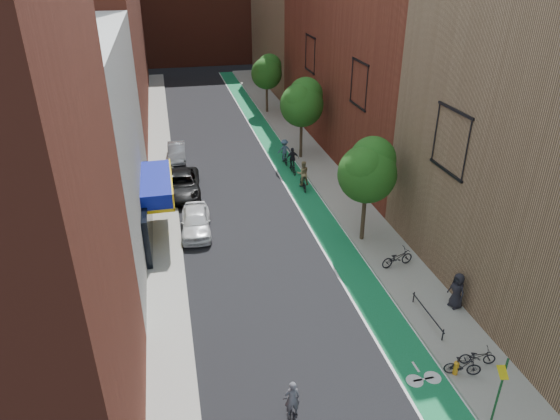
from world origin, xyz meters
TOP-DOWN VIEW (x-y plane):
  - ground at (0.00, 0.00)m, footprint 160.00×160.00m
  - bike_lane at (4.00, 26.00)m, footprint 2.00×68.00m
  - sidewalk_left at (-6.00, 26.00)m, footprint 2.00×68.00m
  - sidewalk_right at (6.50, 26.00)m, footprint 3.00×68.00m
  - building_left_white at (-11.00, 14.00)m, footprint 8.00×20.00m
  - building_left_far_red at (-11.00, 42.00)m, footprint 8.00×36.00m
  - building_right_mid_red at (12.00, 26.00)m, footprint 8.00×28.00m
  - building_right_far_tan at (12.00, 50.00)m, footprint 8.00×20.00m
  - tree_near at (5.65, 10.02)m, footprint 3.40×3.36m
  - tree_mid at (5.65, 24.02)m, footprint 3.55×3.53m
  - tree_far at (5.65, 38.02)m, footprint 3.30×3.25m
  - sign_pole at (5.38, -3.50)m, footprint 0.13×0.71m
  - parked_car_white at (-4.02, 13.33)m, footprint 2.07×4.54m
  - parked_car_black at (-4.53, 19.15)m, footprint 2.77×5.56m
  - parked_car_silver at (-4.60, 26.16)m, footprint 1.56×4.12m
  - cyclist_lead at (-1.73, -1.79)m, footprint 0.58×1.60m
  - cyclist_lane_near at (4.12, 17.96)m, footprint 0.91×1.84m
  - cyclist_lane_mid at (4.16, 21.13)m, footprint 1.01×1.61m
  - cyclist_lane_far at (3.99, 23.17)m, footprint 1.11×1.62m
  - parked_bike_near at (6.47, -0.81)m, footprint 1.59×0.88m
  - parked_bike_mid at (5.53, -1.22)m, footprint 1.55×0.87m
  - parked_bike_far at (6.38, 6.79)m, footprint 2.00×0.97m
  - pedestrian at (7.60, 2.85)m, footprint 0.79×1.03m
  - fire_hydrant at (5.30, -1.12)m, footprint 0.23×0.23m

SIDE VIEW (x-z plane):
  - ground at x=0.00m, z-range 0.00..0.00m
  - bike_lane at x=4.00m, z-range 0.00..0.01m
  - sidewalk_left at x=-6.00m, z-range 0.00..0.15m
  - sidewalk_right at x=6.50m, z-range 0.00..0.15m
  - fire_hydrant at x=5.30m, z-range 0.17..0.83m
  - parked_bike_near at x=6.47m, z-range 0.15..0.94m
  - parked_bike_mid at x=5.53m, z-range 0.15..1.05m
  - cyclist_lead at x=-1.73m, z-range -0.32..1.61m
  - parked_bike_far at x=6.38m, z-range 0.15..1.16m
  - parked_car_silver at x=-4.60m, z-range 0.00..1.34m
  - parked_car_white at x=-4.02m, z-range 0.00..1.51m
  - parked_car_black at x=-4.53m, z-range 0.00..1.52m
  - cyclist_lane_mid at x=4.16m, z-range -0.23..1.84m
  - cyclist_lane_near at x=4.12m, z-range -0.17..2.02m
  - cyclist_lane_far at x=3.99m, z-range -0.09..1.97m
  - pedestrian at x=7.60m, z-range 0.15..2.02m
  - sign_pole at x=5.38m, z-range 0.34..3.34m
  - tree_far at x=5.65m, z-range 1.40..7.60m
  - tree_near at x=5.65m, z-range 1.45..7.87m
  - tree_mid at x=5.65m, z-range 1.52..8.26m
  - building_left_white at x=-11.00m, z-range 0.00..12.00m
  - building_right_far_tan at x=12.00m, z-range 0.00..18.00m
  - building_left_far_red at x=-11.00m, z-range 0.00..22.00m
  - building_right_mid_red at x=12.00m, z-range 0.00..22.00m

